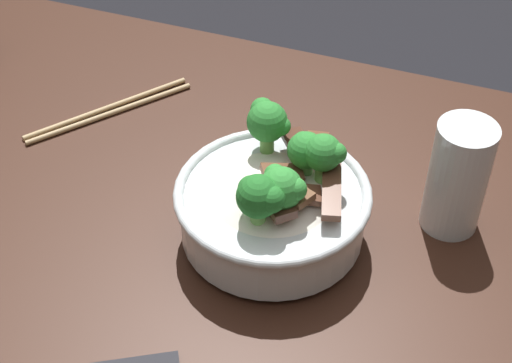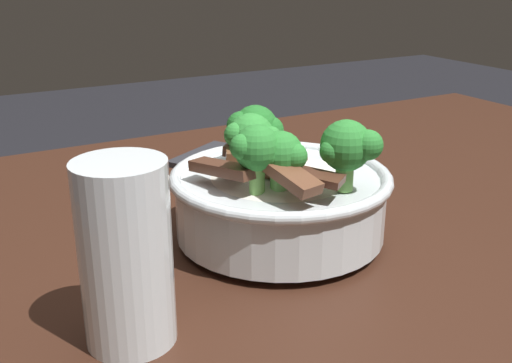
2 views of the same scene
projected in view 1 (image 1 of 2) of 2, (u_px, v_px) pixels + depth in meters
The scene contains 4 objects.
dining_table at pixel (165, 294), 1.00m from camera, with size 1.13×0.80×0.82m.
rice_bowl at pixel (274, 202), 0.87m from camera, with size 0.22×0.22×0.13m.
drinking_glass at pixel (456, 184), 0.88m from camera, with size 0.07×0.07×0.14m.
chopsticks_pair at pixel (109, 111), 1.07m from camera, with size 0.16×0.20×0.01m.
Camera 1 is at (0.33, -0.56, 1.48)m, focal length 55.43 mm.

